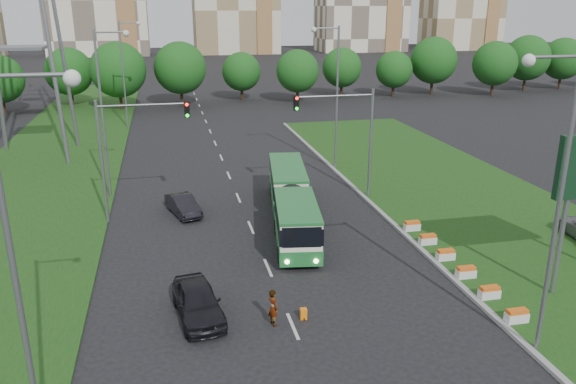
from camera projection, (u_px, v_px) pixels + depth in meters
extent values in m
plane|color=black|center=(321.00, 263.00, 30.95)|extent=(360.00, 360.00, 0.00)
cube|color=#164112|center=(463.00, 199.00, 41.01)|extent=(14.00, 60.00, 0.15)
cube|color=gray|center=(373.00, 206.00, 39.58)|extent=(0.30, 60.00, 0.18)
cube|color=#164112|center=(53.00, 163.00, 50.42)|extent=(12.00, 110.00, 0.10)
cylinder|color=slate|center=(560.00, 243.00, 26.56)|extent=(0.24, 0.24, 5.60)
cylinder|color=slate|center=(370.00, 145.00, 40.28)|extent=(0.20, 0.20, 8.00)
cylinder|color=slate|center=(335.00, 96.00, 38.59)|extent=(5.50, 0.14, 0.14)
cube|color=black|center=(296.00, 103.00, 38.15)|extent=(0.32, 0.32, 1.00)
cylinder|color=slate|center=(102.00, 163.00, 35.58)|extent=(0.20, 0.20, 8.00)
cylinder|color=slate|center=(142.00, 105.00, 35.02)|extent=(5.50, 0.14, 0.14)
cube|color=black|center=(187.00, 110.00, 35.71)|extent=(0.32, 0.32, 1.00)
cube|color=white|center=(306.00, 223.00, 32.26)|extent=(2.25, 6.21, 2.43)
cube|color=white|center=(279.00, 183.00, 39.65)|extent=(2.25, 7.56, 2.43)
cylinder|color=black|center=(292.00, 204.00, 35.66)|extent=(2.25, 1.13, 2.25)
cube|color=#1E6A2F|center=(306.00, 236.00, 32.51)|extent=(2.32, 6.26, 0.86)
cube|color=#1E6A2F|center=(279.00, 194.00, 39.90)|extent=(2.32, 7.61, 0.86)
cube|color=black|center=(306.00, 217.00, 32.13)|extent=(2.32, 6.26, 0.95)
cube|color=black|center=(279.00, 178.00, 39.52)|extent=(2.32, 7.61, 0.95)
imported|color=black|center=(198.00, 302.00, 25.27)|extent=(2.47, 4.84, 1.58)
imported|color=black|center=(183.00, 205.00, 37.98)|extent=(2.51, 4.26, 1.33)
imported|color=gray|center=(273.00, 307.00, 24.65)|extent=(0.57, 0.71, 1.70)
cube|color=orange|center=(303.00, 314.00, 25.29)|extent=(0.30, 0.26, 0.51)
cylinder|color=black|center=(304.00, 319.00, 25.23)|extent=(0.03, 0.12, 0.12)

